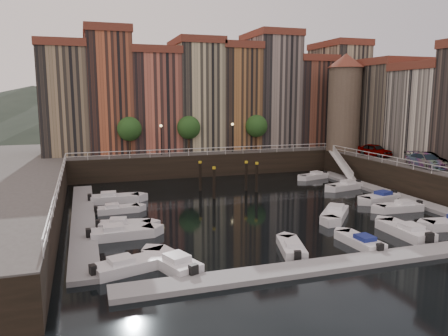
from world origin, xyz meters
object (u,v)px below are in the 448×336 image
object	(u,v)px
mooring_pilings	(229,179)
boat_left_2	(124,225)
corner_tower	(344,101)
car_b	(431,160)
car_c	(426,161)
gangway	(342,163)
boat_left_1	(120,233)
car_a	(375,151)
boat_left_0	(129,266)

from	to	relation	value
mooring_pilings	boat_left_2	world-z (taller)	mooring_pilings
corner_tower	boat_left_2	bearing A→B (deg)	-150.01
boat_left_2	car_b	size ratio (longest dim) A/B	1.03
corner_tower	car_c	distance (m)	17.60
corner_tower	car_c	size ratio (longest dim) A/B	2.58
corner_tower	car_c	bearing A→B (deg)	-89.84
gangway	boat_left_1	bearing A→B (deg)	-151.27
car_b	mooring_pilings	bearing A→B (deg)	168.41
boat_left_1	car_b	world-z (taller)	car_b
corner_tower	boat_left_1	bearing A→B (deg)	-147.58
car_a	boat_left_1	bearing A→B (deg)	-167.94
boat_left_2	boat_left_0	bearing A→B (deg)	-82.82
car_a	mooring_pilings	bearing A→B (deg)	174.08
mooring_pilings	car_b	distance (m)	23.02
mooring_pilings	car_c	world-z (taller)	car_c
boat_left_1	boat_left_2	xyz separation A→B (m)	(0.47, 2.22, -0.05)
boat_left_1	boat_left_0	bearing A→B (deg)	-92.24
gangway	mooring_pilings	distance (m)	17.92
corner_tower	boat_left_1	size ratio (longest dim) A/B	2.70
car_a	car_c	distance (m)	9.38
mooring_pilings	boat_left_2	size ratio (longest dim) A/B	1.38
car_a	car_b	distance (m)	8.38
boat_left_2	mooring_pilings	bearing A→B (deg)	49.40
corner_tower	gangway	xyz separation A→B (m)	(-2.90, -4.50, -8.28)
boat_left_1	car_b	distance (m)	35.81
boat_left_0	boat_left_2	size ratio (longest dim) A/B	1.09
mooring_pilings	car_a	bearing A→B (deg)	4.86
corner_tower	boat_left_0	world-z (taller)	corner_tower
car_a	corner_tower	bearing A→B (deg)	81.99
boat_left_0	boat_left_1	bearing A→B (deg)	73.20
boat_left_2	car_a	distance (m)	35.61
boat_left_0	car_b	size ratio (longest dim) A/B	1.12
boat_left_0	boat_left_1	world-z (taller)	boat_left_1
boat_left_0	boat_left_2	world-z (taller)	boat_left_0
car_b	corner_tower	bearing A→B (deg)	101.20
boat_left_2	car_b	xyz separation A→B (m)	(34.68, 3.75, 3.39)
gangway	boat_left_2	world-z (taller)	gangway
boat_left_0	boat_left_1	xyz separation A→B (m)	(0.05, 6.84, 0.02)
boat_left_0	car_c	bearing A→B (deg)	2.84
car_a	car_c	xyz separation A→B (m)	(-0.30, -9.37, -0.03)
boat_left_0	car_a	distance (m)	40.03
corner_tower	boat_left_1	distance (m)	40.84
mooring_pilings	car_a	xyz separation A→B (m)	(20.64, 1.76, 2.16)
gangway	car_a	bearing A→B (deg)	-37.86
mooring_pilings	car_c	distance (m)	21.82
gangway	boat_left_0	xyz separation A→B (m)	(-30.62, -23.60, -1.54)
car_a	car_b	bearing A→B (deg)	-91.54
boat_left_0	boat_left_2	xyz separation A→B (m)	(0.52, 9.06, -0.03)
gangway	car_c	world-z (taller)	car_c
boat_left_0	car_b	bearing A→B (deg)	3.61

